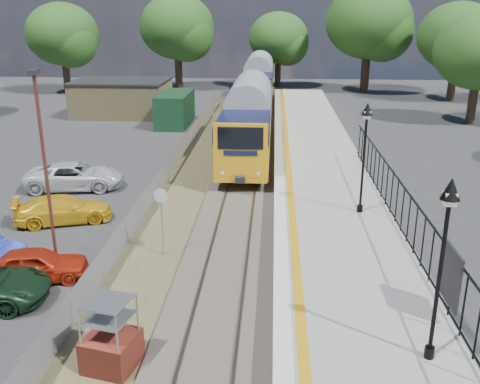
# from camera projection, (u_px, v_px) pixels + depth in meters

# --- Properties ---
(ground) EXTENTS (120.00, 120.00, 0.00)m
(ground) POSITION_uv_depth(u_px,v_px,m) (221.00, 299.00, 17.45)
(ground) COLOR #2D2D30
(ground) RESTS_ON ground
(track_bed) EXTENTS (5.90, 80.00, 0.29)m
(track_bed) POSITION_uv_depth(u_px,v_px,m) (230.00, 198.00, 26.59)
(track_bed) COLOR #473F38
(track_bed) RESTS_ON ground
(platform) EXTENTS (5.00, 70.00, 0.90)m
(platform) POSITION_uv_depth(u_px,v_px,m) (328.00, 205.00, 24.61)
(platform) COLOR gray
(platform) RESTS_ON ground
(platform_edge) EXTENTS (0.90, 70.00, 0.01)m
(platform_edge) POSITION_uv_depth(u_px,v_px,m) (284.00, 195.00, 24.59)
(platform_edge) COLOR silver
(platform_edge) RESTS_ON platform
(victorian_lamp_south) EXTENTS (0.44, 0.44, 4.60)m
(victorian_lamp_south) POSITION_uv_depth(u_px,v_px,m) (446.00, 229.00, 11.95)
(victorian_lamp_south) COLOR black
(victorian_lamp_south) RESTS_ON platform
(victorian_lamp_north) EXTENTS (0.44, 0.44, 4.60)m
(victorian_lamp_north) POSITION_uv_depth(u_px,v_px,m) (366.00, 133.00, 21.42)
(victorian_lamp_north) COLOR black
(victorian_lamp_north) RESTS_ON platform
(palisade_fence) EXTENTS (0.12, 26.00, 2.00)m
(palisade_fence) POSITION_uv_depth(u_px,v_px,m) (414.00, 226.00, 18.58)
(palisade_fence) COLOR black
(palisade_fence) RESTS_ON platform
(wire_fence) EXTENTS (0.06, 52.00, 1.20)m
(wire_fence) POSITION_uv_depth(u_px,v_px,m) (165.00, 174.00, 28.85)
(wire_fence) COLOR #999EA3
(wire_fence) RESTS_ON ground
(outbuilding) EXTENTS (10.80, 10.10, 3.12)m
(outbuilding) POSITION_uv_depth(u_px,v_px,m) (132.00, 99.00, 47.10)
(outbuilding) COLOR #9E8E59
(outbuilding) RESTS_ON ground
(tree_line) EXTENTS (56.80, 43.80, 11.88)m
(tree_line) POSITION_uv_depth(u_px,v_px,m) (273.00, 35.00, 54.93)
(tree_line) COLOR #332319
(tree_line) RESTS_ON ground
(train) EXTENTS (2.82, 40.83, 3.51)m
(train) POSITION_uv_depth(u_px,v_px,m) (255.00, 92.00, 45.64)
(train) COLOR orange
(train) RESTS_ON ground
(brick_plinth) EXTENTS (1.51, 1.51, 2.02)m
(brick_plinth) POSITION_uv_depth(u_px,v_px,m) (110.00, 336.00, 13.79)
(brick_plinth) COLOR maroon
(brick_plinth) RESTS_ON ground
(speed_sign) EXTENTS (0.53, 0.20, 2.75)m
(speed_sign) POSITION_uv_depth(u_px,v_px,m) (161.00, 211.00, 19.86)
(speed_sign) COLOR #999EA3
(speed_sign) RESTS_ON ground
(carpark_lamp) EXTENTS (0.25, 0.50, 7.13)m
(carpark_lamp) POSITION_uv_depth(u_px,v_px,m) (45.00, 162.00, 18.19)
(carpark_lamp) COLOR #53241B
(carpark_lamp) RESTS_ON ground
(car_red) EXTENTS (3.73, 2.18, 1.19)m
(car_red) POSITION_uv_depth(u_px,v_px,m) (36.00, 265.00, 18.49)
(car_red) COLOR red
(car_red) RESTS_ON ground
(car_yellow) EXTENTS (4.50, 3.02, 1.21)m
(car_yellow) POSITION_uv_depth(u_px,v_px,m) (63.00, 209.00, 23.63)
(car_yellow) COLOR yellow
(car_yellow) RESTS_ON ground
(car_white) EXTENTS (5.29, 3.06, 1.39)m
(car_white) POSITION_uv_depth(u_px,v_px,m) (74.00, 176.00, 28.06)
(car_white) COLOR silver
(car_white) RESTS_ON ground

